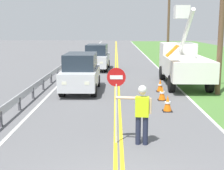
# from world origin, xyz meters

# --- Properties ---
(centerline_yellow_left) EXTENTS (0.11, 110.00, 0.01)m
(centerline_yellow_left) POSITION_xyz_m (-0.09, 20.00, 0.01)
(centerline_yellow_left) COLOR yellow
(centerline_yellow_left) RESTS_ON ground
(centerline_yellow_right) EXTENTS (0.11, 110.00, 0.01)m
(centerline_yellow_right) POSITION_xyz_m (0.09, 20.00, 0.01)
(centerline_yellow_right) COLOR yellow
(centerline_yellow_right) RESTS_ON ground
(edge_line_right) EXTENTS (0.12, 110.00, 0.01)m
(edge_line_right) POSITION_xyz_m (3.60, 20.00, 0.01)
(edge_line_right) COLOR silver
(edge_line_right) RESTS_ON ground
(edge_line_left) EXTENTS (0.12, 110.00, 0.01)m
(edge_line_left) POSITION_xyz_m (-3.60, 20.00, 0.01)
(edge_line_left) COLOR silver
(edge_line_left) RESTS_ON ground
(flagger_worker) EXTENTS (1.08, 0.31, 1.83)m
(flagger_worker) POSITION_xyz_m (0.69, 3.66, 1.05)
(flagger_worker) COLOR #1E2338
(flagger_worker) RESTS_ON ground
(stop_sign_paddle) EXTENTS (0.56, 0.04, 2.33)m
(stop_sign_paddle) POSITION_xyz_m (-0.07, 3.77, 1.71)
(stop_sign_paddle) COLOR silver
(stop_sign_paddle) RESTS_ON ground
(utility_bucket_truck) EXTENTS (2.80, 6.86, 4.85)m
(utility_bucket_truck) POSITION_xyz_m (4.05, 14.19, 1.39)
(utility_bucket_truck) COLOR white
(utility_bucket_truck) RESTS_ON ground
(oncoming_suv_nearest) EXTENTS (1.94, 4.62, 2.10)m
(oncoming_suv_nearest) POSITION_xyz_m (-2.00, 11.84, 1.06)
(oncoming_suv_nearest) COLOR silver
(oncoming_suv_nearest) RESTS_ON ground
(oncoming_suv_second) EXTENTS (2.05, 4.66, 2.10)m
(oncoming_suv_second) POSITION_xyz_m (-1.64, 20.94, 1.06)
(oncoming_suv_second) COLOR silver
(oncoming_suv_second) RESTS_ON ground
(utility_pole_near) EXTENTS (1.80, 0.28, 8.95)m
(utility_pole_near) POSITION_xyz_m (5.31, 11.10, 4.66)
(utility_pole_near) COLOR brown
(utility_pole_near) RESTS_ON ground
(utility_pole_mid) EXTENTS (1.80, 0.28, 8.45)m
(utility_pole_mid) POSITION_xyz_m (6.08, 32.67, 4.41)
(utility_pole_mid) COLOR brown
(utility_pole_mid) RESTS_ON ground
(traffic_cone_lead) EXTENTS (0.40, 0.40, 0.70)m
(traffic_cone_lead) POSITION_xyz_m (2.11, 7.55, 0.34)
(traffic_cone_lead) COLOR orange
(traffic_cone_lead) RESTS_ON ground
(traffic_cone_mid) EXTENTS (0.40, 0.40, 0.70)m
(traffic_cone_mid) POSITION_xyz_m (2.17, 9.64, 0.34)
(traffic_cone_mid) COLOR orange
(traffic_cone_mid) RESTS_ON ground
(traffic_cone_tail) EXTENTS (0.40, 0.40, 0.70)m
(traffic_cone_tail) POSITION_xyz_m (2.36, 11.76, 0.34)
(traffic_cone_tail) COLOR orange
(traffic_cone_tail) RESTS_ON ground
(guardrail_left_shoulder) EXTENTS (0.10, 32.00, 0.71)m
(guardrail_left_shoulder) POSITION_xyz_m (-4.20, 15.66, 0.52)
(guardrail_left_shoulder) COLOR #9EA0A3
(guardrail_left_shoulder) RESTS_ON ground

